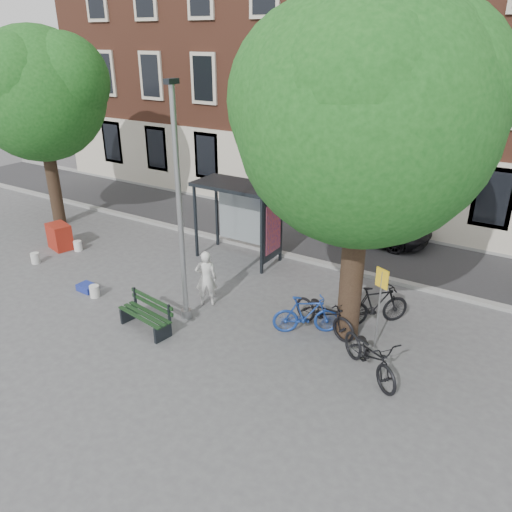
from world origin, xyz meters
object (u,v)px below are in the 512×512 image
object	(u,v)px
painter	(206,278)
bike_c	(370,355)
bike_b	(306,315)
bike_d	(376,305)
bus_shelter	(249,206)
car_dark	(370,223)
red_stand	(60,236)
notice_sign	(381,290)
bench	(146,316)
lamppost	(180,220)
bike_a	(325,313)

from	to	relation	value
painter	bike_c	size ratio (longest dim) A/B	0.80
bike_b	bike_c	distance (m)	2.15
bike_b	bike_d	bearing A→B (deg)	-78.40
bus_shelter	car_dark	size ratio (longest dim) A/B	0.64
painter	red_stand	distance (m)	6.92
notice_sign	bus_shelter	bearing A→B (deg)	177.37
bench	painter	bearing A→B (deg)	83.49
bus_shelter	red_stand	size ratio (longest dim) A/B	3.17
lamppost	bike_c	world-z (taller)	lamppost
lamppost	bike_b	distance (m)	3.95
bike_d	notice_sign	world-z (taller)	notice_sign
bike_d	red_stand	xyz separation A→B (m)	(-11.28, -1.01, -0.11)
bike_b	bike_c	bearing A→B (deg)	-145.57
lamppost	painter	distance (m)	2.16
red_stand	car_dark	bearing A→B (deg)	36.83
red_stand	bike_b	bearing A→B (deg)	-1.82
bike_c	car_dark	size ratio (longest dim) A/B	0.46
painter	car_dark	world-z (taller)	painter
red_stand	notice_sign	xyz separation A→B (m)	(11.64, 0.02, 1.10)
bench	notice_sign	world-z (taller)	notice_sign
lamppost	car_dark	xyz separation A→B (m)	(2.15, 8.12, -2.17)
notice_sign	bench	bearing A→B (deg)	-131.65
bike_c	bike_d	xyz separation A→B (m)	(-0.63, 2.15, 0.02)
bike_b	bike_d	distance (m)	1.89
bike_d	red_stand	world-z (taller)	bike_d
notice_sign	painter	bearing A→B (deg)	-149.81
car_dark	red_stand	xyz separation A→B (m)	(-9.01, -6.75, -0.17)
bench	bike_d	world-z (taller)	bike_d
lamppost	bench	size ratio (longest dim) A/B	3.59
red_stand	notice_sign	distance (m)	11.70
bench	notice_sign	bearing A→B (deg)	33.20
lamppost	bike_d	xyz separation A→B (m)	(4.41, 2.38, -2.23)
bike_b	red_stand	xyz separation A→B (m)	(-9.93, 0.31, -0.07)
painter	bike_c	xyz separation A→B (m)	(5.02, -0.66, -0.28)
bike_b	car_dark	bearing A→B (deg)	-25.53
bike_a	bike_b	world-z (taller)	bike_a
bus_shelter	bike_b	world-z (taller)	bus_shelter
bike_d	red_stand	size ratio (longest dim) A/B	2.06
lamppost	car_dark	bearing A→B (deg)	75.18
painter	notice_sign	size ratio (longest dim) A/B	0.78
bus_shelter	lamppost	bearing A→B (deg)	-81.57
bike_a	bike_c	bearing A→B (deg)	-107.28
bike_c	lamppost	bearing A→B (deg)	129.76
notice_sign	bike_c	bearing A→B (deg)	-52.95
bus_shelter	notice_sign	xyz separation A→B (m)	(5.39, -2.72, -0.37)
bike_a	bike_d	bearing A→B (deg)	-27.10
painter	bike_c	bearing A→B (deg)	136.38
lamppost	bike_c	size ratio (longest dim) A/B	3.01
lamppost	painter	size ratio (longest dim) A/B	3.76
painter	bike_b	size ratio (longest dim) A/B	0.95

